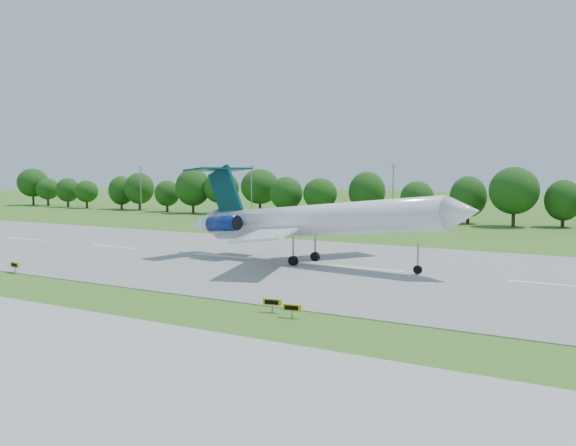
% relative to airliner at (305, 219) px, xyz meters
% --- Properties ---
extents(ground, '(600.00, 600.00, 0.00)m').
position_rel_airliner_xyz_m(ground, '(7.98, -25.17, -5.30)').
color(ground, '#3B6C1C').
rests_on(ground, ground).
extents(runway, '(400.00, 45.00, 0.08)m').
position_rel_airliner_xyz_m(runway, '(7.98, -0.17, -5.26)').
color(runway, gray).
rests_on(runway, ground).
extents(taxiway, '(400.00, 23.00, 0.08)m').
position_rel_airliner_xyz_m(taxiway, '(7.98, -43.17, -5.26)').
color(taxiway, '#ADADA8').
rests_on(taxiway, ground).
extents(tree_line, '(288.40, 8.40, 10.40)m').
position_rel_airliner_xyz_m(tree_line, '(7.98, 66.83, 0.89)').
color(tree_line, '#382314').
rests_on(tree_line, ground).
extents(light_poles, '(175.90, 0.25, 12.19)m').
position_rel_airliner_xyz_m(light_poles, '(5.48, 56.83, 1.04)').
color(light_poles, gray).
rests_on(light_poles, ground).
extents(airliner, '(40.11, 28.98, 11.86)m').
position_rel_airliner_xyz_m(airliner, '(0.00, 0.00, 0.00)').
color(airliner, white).
rests_on(airliner, ground).
extents(taxi_sign_left, '(1.68, 0.47, 1.18)m').
position_rel_airliner_xyz_m(taxi_sign_left, '(-23.42, -22.43, -4.43)').
color(taxi_sign_left, gray).
rests_on(taxi_sign_left, ground).
extents(taxi_sign_centre, '(1.54, 0.46, 1.08)m').
position_rel_airliner_xyz_m(taxi_sign_centre, '(10.97, -24.26, -4.50)').
color(taxi_sign_centre, gray).
rests_on(taxi_sign_centre, ground).
extents(taxi_sign_right, '(1.48, 0.40, 1.03)m').
position_rel_airliner_xyz_m(taxi_sign_right, '(13.27, -25.09, -4.54)').
color(taxi_sign_right, gray).
rests_on(taxi_sign_right, ground).
extents(service_vehicle_a, '(3.88, 2.25, 1.21)m').
position_rel_airliner_xyz_m(service_vehicle_a, '(-20.27, 56.68, -4.70)').
color(service_vehicle_a, silver).
rests_on(service_vehicle_a, ground).
extents(service_vehicle_b, '(3.34, 2.00, 1.07)m').
position_rel_airliner_xyz_m(service_vehicle_b, '(-21.07, 56.73, -4.77)').
color(service_vehicle_b, beige).
rests_on(service_vehicle_b, ground).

